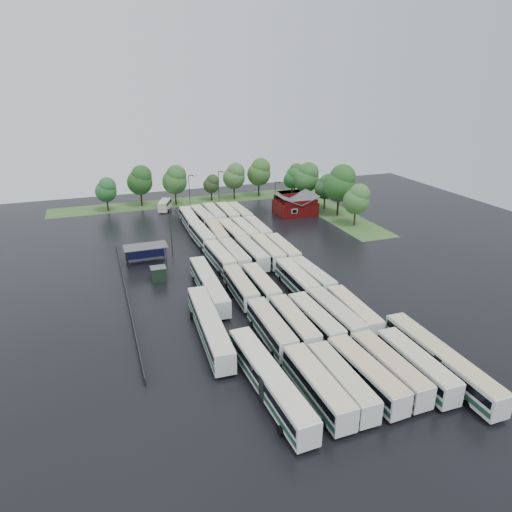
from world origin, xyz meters
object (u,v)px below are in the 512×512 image
object	(u,v)px
artic_bus_east	(440,360)
artic_bus_west_a	(269,380)
brick_building	(295,207)
minibus	(165,205)

from	to	relation	value
artic_bus_east	artic_bus_west_a	bearing A→B (deg)	171.13
brick_building	artic_bus_west_a	size ratio (longest dim) A/B	0.52
artic_bus_west_a	minibus	distance (m)	80.83
brick_building	artic_bus_west_a	distance (m)	73.74
artic_bus_east	minibus	world-z (taller)	artic_bus_east
artic_bus_west_a	minibus	size ratio (longest dim) A/B	2.86
minibus	brick_building	bearing A→B (deg)	-3.63
brick_building	minibus	world-z (taller)	brick_building
brick_building	minibus	size ratio (longest dim) A/B	1.48
brick_building	artic_bus_east	bearing A→B (deg)	-99.86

